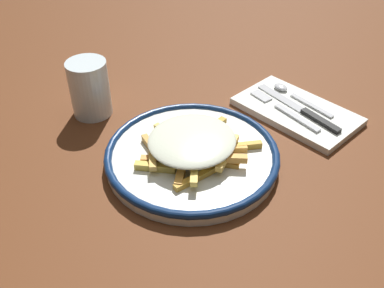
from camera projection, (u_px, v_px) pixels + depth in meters
ground_plane at (192, 162)px, 0.77m from camera, size 2.60×2.60×0.00m
plate at (192, 156)px, 0.76m from camera, size 0.30×0.30×0.03m
fries_heap at (193, 143)px, 0.74m from camera, size 0.20×0.19×0.04m
napkin at (296, 111)px, 0.88m from camera, size 0.14×0.24×0.01m
fork at (284, 110)px, 0.87m from camera, size 0.04×0.18×0.00m
knife at (304, 111)px, 0.86m from camera, size 0.04×0.21×0.01m
spoon at (292, 94)px, 0.91m from camera, size 0.03×0.15×0.01m
water_glass at (90, 88)px, 0.86m from camera, size 0.08×0.08×0.11m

